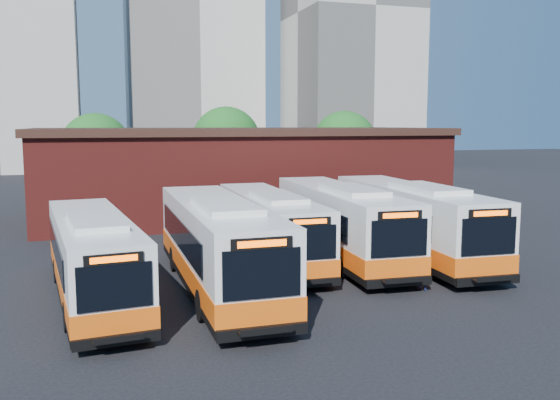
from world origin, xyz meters
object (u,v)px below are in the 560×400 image
object	(u,v)px
bus_midwest	(269,229)
bus_east	(410,223)
bus_west	(218,248)
bus_mideast	(340,225)
bus_farwest	(93,260)
transit_worker	(423,268)

from	to	relation	value
bus_midwest	bus_east	bearing A→B (deg)	-8.89
bus_west	bus_mideast	size ratio (longest dim) A/B	1.00
bus_farwest	bus_east	distance (m)	15.59
bus_farwest	bus_west	distance (m)	4.82
bus_farwest	bus_midwest	bearing A→B (deg)	21.34
bus_midwest	bus_mideast	size ratio (longest dim) A/B	0.92
bus_east	bus_mideast	bearing A→B (deg)	170.37
bus_farwest	transit_worker	bearing A→B (deg)	-17.42
bus_midwest	bus_mideast	xyz separation A→B (m)	(3.54, -0.50, 0.13)
bus_east	transit_worker	xyz separation A→B (m)	(-2.58, -5.56, -0.80)
bus_west	bus_midwest	size ratio (longest dim) A/B	1.09
bus_midwest	bus_mideast	bearing A→B (deg)	-6.72
bus_farwest	bus_midwest	world-z (taller)	bus_midwest
bus_farwest	bus_west	xyz separation A→B (m)	(4.81, -0.00, 0.18)
bus_west	transit_worker	size ratio (longest dim) A/B	7.56
bus_mideast	bus_east	distance (m)	3.59
bus_mideast	transit_worker	bearing A→B (deg)	-79.02
bus_west	bus_midwest	bearing A→B (deg)	51.17
bus_mideast	bus_east	size ratio (longest dim) A/B	0.99
transit_worker	bus_west	bearing A→B (deg)	51.67
bus_farwest	bus_east	xyz separation A→B (m)	(15.30, 2.99, 0.19)
bus_west	bus_mideast	distance (m)	7.93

